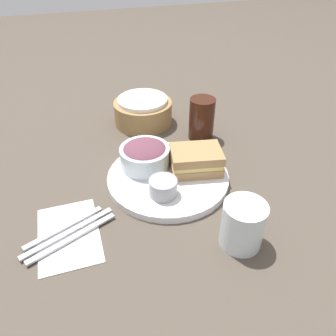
{
  "coord_description": "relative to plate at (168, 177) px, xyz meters",
  "views": [
    {
      "loc": [
        -0.19,
        -0.59,
        0.51
      ],
      "look_at": [
        0.0,
        0.0,
        0.04
      ],
      "focal_mm": 35.0,
      "sensor_mm": 36.0,
      "label": 1
    }
  ],
  "objects": [
    {
      "name": "fork",
      "position": [
        -0.24,
        -0.12,
        -0.0
      ],
      "size": [
        0.18,
        0.09,
        0.01
      ],
      "primitive_type": "cube",
      "rotation": [
        0.0,
        0.0,
        3.54
      ],
      "color": "#B2B2B7",
      "rests_on": "napkin"
    },
    {
      "name": "spoon",
      "position": [
        -0.25,
        -0.09,
        -0.0
      ],
      "size": [
        0.16,
        0.08,
        0.01
      ],
      "primitive_type": "cube",
      "rotation": [
        0.0,
        0.0,
        3.54
      ],
      "color": "#B2B2B7",
      "rests_on": "napkin"
    },
    {
      "name": "sandwich",
      "position": [
        0.07,
        -0.0,
        0.04
      ],
      "size": [
        0.14,
        0.11,
        0.06
      ],
      "color": "#A37A4C",
      "rests_on": "plate"
    },
    {
      "name": "napkin",
      "position": [
        -0.25,
        -0.1,
        -0.01
      ],
      "size": [
        0.12,
        0.18,
        0.0
      ],
      "primitive_type": "cube",
      "color": "white",
      "rests_on": "ground_plane"
    },
    {
      "name": "orange_wedge",
      "position": [
        0.03,
        0.06,
        0.03
      ],
      "size": [
        0.04,
        0.04,
        0.04
      ],
      "primitive_type": "sphere",
      "color": "orange",
      "rests_on": "plate"
    },
    {
      "name": "ground_plane",
      "position": [
        0.0,
        0.0,
        -0.01
      ],
      "size": [
        4.0,
        4.0,
        0.0
      ],
      "primitive_type": "plane",
      "color": "#4C4238"
    },
    {
      "name": "drink_glass",
      "position": [
        0.15,
        0.16,
        0.05
      ],
      "size": [
        0.07,
        0.07,
        0.12
      ],
      "primitive_type": "cylinder",
      "color": "#38190F",
      "rests_on": "ground_plane"
    },
    {
      "name": "salad_bowl",
      "position": [
        -0.04,
        0.05,
        0.04
      ],
      "size": [
        0.12,
        0.12,
        0.06
      ],
      "color": "silver",
      "rests_on": "plate"
    },
    {
      "name": "dressing_cup",
      "position": [
        -0.03,
        -0.06,
        0.03
      ],
      "size": [
        0.06,
        0.06,
        0.04
      ],
      "primitive_type": "cylinder",
      "color": "#99999E",
      "rests_on": "plate"
    },
    {
      "name": "plate",
      "position": [
        0.0,
        0.0,
        0.0
      ],
      "size": [
        0.29,
        0.29,
        0.02
      ],
      "primitive_type": "cylinder",
      "color": "silver",
      "rests_on": "ground_plane"
    },
    {
      "name": "bread_basket",
      "position": [
        0.02,
        0.3,
        0.03
      ],
      "size": [
        0.18,
        0.18,
        0.08
      ],
      "color": "#997547",
      "rests_on": "ground_plane"
    },
    {
      "name": "knife",
      "position": [
        -0.25,
        -0.1,
        -0.0
      ],
      "size": [
        0.19,
        0.09,
        0.01
      ],
      "primitive_type": "cube",
      "rotation": [
        0.0,
        0.0,
        3.54
      ],
      "color": "#B2B2B7",
      "rests_on": "napkin"
    },
    {
      "name": "water_glass",
      "position": [
        0.08,
        -0.23,
        0.04
      ],
      "size": [
        0.08,
        0.08,
        0.1
      ],
      "primitive_type": "cylinder",
      "color": "silver",
      "rests_on": "ground_plane"
    }
  ]
}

